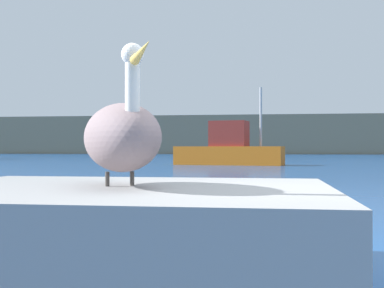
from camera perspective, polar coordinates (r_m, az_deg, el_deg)
name	(u,v)px	position (r m, az deg, el deg)	size (l,w,h in m)	color
ground_plane	(325,284)	(3.42, 15.00, -15.21)	(260.00, 260.00, 0.00)	#194C93
hillside_backdrop	(267,135)	(69.60, 8.61, 1.00)	(140.00, 10.48, 5.12)	#7F755B
pier_dock	(121,231)	(3.49, -8.11, -9.83)	(2.86, 2.18, 0.61)	gray
pelican	(122,136)	(3.43, -8.07, 0.89)	(0.95, 1.43, 0.90)	gray
fishing_boat_orange	(229,149)	(24.99, 4.26, -0.61)	(5.58, 2.44, 3.83)	orange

